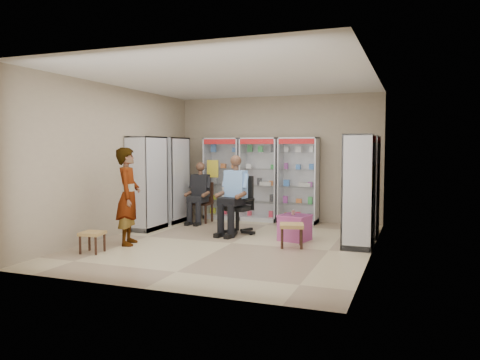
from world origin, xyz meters
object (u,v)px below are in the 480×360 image
at_px(cabinet_back_left, 223,178).
at_px(woven_stool_b, 92,242).
at_px(cabinet_left_near, 147,183).
at_px(woven_stool_a, 292,235).
at_px(cabinet_back_mid, 260,179).
at_px(cabinet_right_near, 359,191).
at_px(seated_shopkeeper, 236,197).
at_px(office_chair, 237,205).
at_px(standing_man, 128,196).
at_px(cabinet_back_right, 298,180).
at_px(wooden_chair, 202,202).
at_px(pink_trunk, 295,228).
at_px(cabinet_right_far, 365,186).
at_px(cabinet_left_far, 172,180).

relative_size(cabinet_back_left, woven_stool_b, 5.61).
height_order(cabinet_left_near, woven_stool_a, cabinet_left_near).
xyz_separation_m(cabinet_back_mid, woven_stool_b, (-1.55, -4.29, -0.82)).
bearing_deg(cabinet_right_near, woven_stool_b, 116.55).
bearing_deg(cabinet_back_left, seated_shopkeeper, -60.27).
distance_m(cabinet_right_near, office_chair, 2.55).
bearing_deg(seated_shopkeeper, standing_man, -121.84).
bearing_deg(woven_stool_a, standing_man, -163.97).
bearing_deg(cabinet_right_near, cabinet_back_right, 36.16).
xyz_separation_m(woven_stool_b, standing_man, (0.18, 0.80, 0.71)).
xyz_separation_m(cabinet_back_right, wooden_chair, (-2.15, -0.73, -0.53)).
relative_size(office_chair, pink_trunk, 2.33).
height_order(office_chair, seated_shopkeeper, seated_shopkeeper).
bearing_deg(woven_stool_b, cabinet_back_left, 82.04).
xyz_separation_m(cabinet_back_left, office_chair, (1.05, -1.79, -0.41)).
bearing_deg(office_chair, pink_trunk, -2.41).
xyz_separation_m(cabinet_right_near, pink_trunk, (-1.20, 0.16, -0.75)).
bearing_deg(cabinet_back_left, cabinet_back_mid, 0.00).
xyz_separation_m(cabinet_back_left, cabinet_right_far, (3.53, -1.13, 0.00)).
bearing_deg(office_chair, cabinet_left_far, 166.33).
bearing_deg(wooden_chair, woven_stool_b, -95.61).
height_order(pink_trunk, standing_man, standing_man).
bearing_deg(cabinet_left_far, wooden_chair, 106.39).
relative_size(cabinet_back_mid, office_chair, 1.69).
bearing_deg(seated_shopkeeper, wooden_chair, 149.33).
bearing_deg(cabinet_right_near, seated_shopkeeper, 81.10).
bearing_deg(seated_shopkeeper, office_chair, 99.83).
bearing_deg(office_chair, cabinet_left_near, -163.32).
height_order(cabinet_right_near, woven_stool_a, cabinet_right_near).
bearing_deg(cabinet_back_mid, cabinet_right_near, -40.84).
xyz_separation_m(cabinet_back_mid, seated_shopkeeper, (0.10, -1.84, -0.25)).
xyz_separation_m(cabinet_back_left, seated_shopkeeper, (1.05, -1.84, -0.25)).
distance_m(cabinet_right_near, seated_shopkeeper, 2.52).
relative_size(seated_shopkeeper, standing_man, 0.85).
height_order(cabinet_left_near, office_chair, cabinet_left_near).
xyz_separation_m(cabinet_right_near, woven_stool_b, (-4.13, -2.06, -0.82)).
distance_m(cabinet_back_mid, seated_shopkeeper, 1.86).
height_order(pink_trunk, woven_stool_a, pink_trunk).
bearing_deg(cabinet_back_left, cabinet_left_far, -135.00).
height_order(cabinet_back_left, woven_stool_b, cabinet_back_left).
bearing_deg(cabinet_left_near, cabinet_right_far, 101.41).
relative_size(cabinet_back_mid, standing_man, 1.13).
distance_m(cabinet_back_left, cabinet_back_mid, 0.95).
xyz_separation_m(wooden_chair, office_chair, (1.30, -1.06, 0.12)).
bearing_deg(wooden_chair, woven_stool_a, -36.07).
bearing_deg(cabinet_back_mid, cabinet_left_far, -153.68).
relative_size(cabinet_left_near, pink_trunk, 3.93).
relative_size(cabinet_right_far, seated_shopkeeper, 1.33).
xyz_separation_m(cabinet_back_left, cabinet_back_right, (1.90, 0.00, 0.00)).
bearing_deg(office_chair, woven_stool_b, -113.61).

